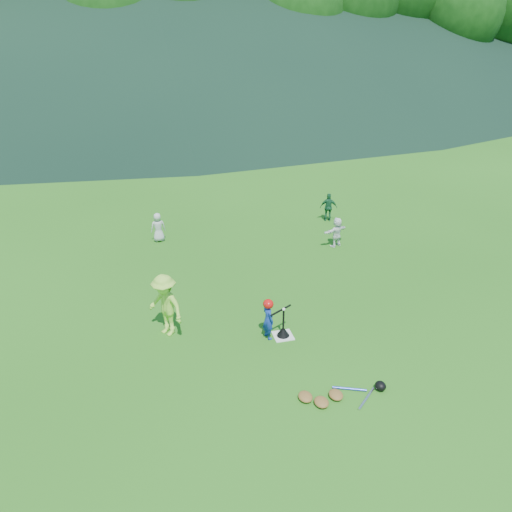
{
  "coord_description": "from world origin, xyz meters",
  "views": [
    {
      "loc": [
        -3.05,
        -9.17,
        6.85
      ],
      "look_at": [
        0.0,
        2.5,
        0.9
      ],
      "focal_mm": 35.0,
      "sensor_mm": 36.0,
      "label": 1
    }
  ],
  "objects_px": {
    "equipment_pile": "(336,395)",
    "fielder_c": "(329,207)",
    "home_plate": "(283,336)",
    "adult_coach": "(165,305)",
    "fielder_a": "(158,227)",
    "batter_child": "(268,319)",
    "fielder_d": "(337,232)",
    "batting_tee": "(283,331)"
  },
  "relations": [
    {
      "from": "equipment_pile",
      "to": "fielder_c",
      "type": "bearing_deg",
      "value": 68.98
    },
    {
      "from": "fielder_c",
      "to": "home_plate",
      "type": "bearing_deg",
      "value": 80.05
    },
    {
      "from": "adult_coach",
      "to": "fielder_a",
      "type": "xyz_separation_m",
      "value": [
        0.25,
        5.38,
        -0.29
      ]
    },
    {
      "from": "batter_child",
      "to": "fielder_c",
      "type": "xyz_separation_m",
      "value": [
        4.07,
        6.38,
        0.02
      ]
    },
    {
      "from": "fielder_a",
      "to": "fielder_c",
      "type": "relative_size",
      "value": 0.94
    },
    {
      "from": "fielder_d",
      "to": "batting_tee",
      "type": "distance_m",
      "value": 5.37
    },
    {
      "from": "home_plate",
      "to": "batting_tee",
      "type": "distance_m",
      "value": 0.12
    },
    {
      "from": "batter_child",
      "to": "batting_tee",
      "type": "relative_size",
      "value": 1.45
    },
    {
      "from": "home_plate",
      "to": "batting_tee",
      "type": "height_order",
      "value": "batting_tee"
    },
    {
      "from": "equipment_pile",
      "to": "fielder_d",
      "type": "bearing_deg",
      "value": 67.23
    },
    {
      "from": "home_plate",
      "to": "fielder_c",
      "type": "distance_m",
      "value": 7.44
    },
    {
      "from": "home_plate",
      "to": "equipment_pile",
      "type": "distance_m",
      "value": 2.28
    },
    {
      "from": "batter_child",
      "to": "batting_tee",
      "type": "height_order",
      "value": "batter_child"
    },
    {
      "from": "fielder_d",
      "to": "adult_coach",
      "type": "bearing_deg",
      "value": 10.94
    },
    {
      "from": "batting_tee",
      "to": "batter_child",
      "type": "bearing_deg",
      "value": 172.58
    },
    {
      "from": "batter_child",
      "to": "adult_coach",
      "type": "distance_m",
      "value": 2.38
    },
    {
      "from": "home_plate",
      "to": "fielder_d",
      "type": "relative_size",
      "value": 0.46
    },
    {
      "from": "fielder_a",
      "to": "batting_tee",
      "type": "relative_size",
      "value": 1.43
    },
    {
      "from": "fielder_c",
      "to": "batter_child",
      "type": "bearing_deg",
      "value": 77.54
    },
    {
      "from": "batting_tee",
      "to": "fielder_a",
      "type": "bearing_deg",
      "value": 110.8
    },
    {
      "from": "adult_coach",
      "to": "batting_tee",
      "type": "distance_m",
      "value": 2.8
    },
    {
      "from": "batter_child",
      "to": "fielder_a",
      "type": "xyz_separation_m",
      "value": [
        -1.99,
        6.14,
        -0.01
      ]
    },
    {
      "from": "adult_coach",
      "to": "fielder_a",
      "type": "relative_size",
      "value": 1.59
    },
    {
      "from": "fielder_c",
      "to": "equipment_pile",
      "type": "xyz_separation_m",
      "value": [
        -3.33,
        -8.67,
        -0.45
      ]
    },
    {
      "from": "adult_coach",
      "to": "fielder_d",
      "type": "xyz_separation_m",
      "value": [
        5.75,
        3.53,
        -0.28
      ]
    },
    {
      "from": "fielder_a",
      "to": "batting_tee",
      "type": "distance_m",
      "value": 6.62
    },
    {
      "from": "home_plate",
      "to": "batter_child",
      "type": "relative_size",
      "value": 0.46
    },
    {
      "from": "home_plate",
      "to": "batter_child",
      "type": "height_order",
      "value": "batter_child"
    },
    {
      "from": "batting_tee",
      "to": "equipment_pile",
      "type": "height_order",
      "value": "batting_tee"
    },
    {
      "from": "fielder_d",
      "to": "equipment_pile",
      "type": "height_order",
      "value": "fielder_d"
    },
    {
      "from": "batter_child",
      "to": "fielder_d",
      "type": "bearing_deg",
      "value": -53.51
    },
    {
      "from": "batter_child",
      "to": "adult_coach",
      "type": "relative_size",
      "value": 0.64
    },
    {
      "from": "batter_child",
      "to": "fielder_d",
      "type": "distance_m",
      "value": 5.54
    },
    {
      "from": "adult_coach",
      "to": "batting_tee",
      "type": "xyz_separation_m",
      "value": [
        2.6,
        -0.8,
        -0.64
      ]
    },
    {
      "from": "batter_child",
      "to": "fielder_a",
      "type": "distance_m",
      "value": 6.45
    },
    {
      "from": "fielder_d",
      "to": "equipment_pile",
      "type": "bearing_deg",
      "value": 46.65
    },
    {
      "from": "home_plate",
      "to": "adult_coach",
      "type": "bearing_deg",
      "value": 162.82
    },
    {
      "from": "home_plate",
      "to": "adult_coach",
      "type": "height_order",
      "value": "adult_coach"
    },
    {
      "from": "adult_coach",
      "to": "fielder_a",
      "type": "bearing_deg",
      "value": 138.98
    },
    {
      "from": "home_plate",
      "to": "adult_coach",
      "type": "relative_size",
      "value": 0.29
    },
    {
      "from": "fielder_c",
      "to": "adult_coach",
      "type": "bearing_deg",
      "value": 61.76
    },
    {
      "from": "home_plate",
      "to": "batter_child",
      "type": "distance_m",
      "value": 0.6
    }
  ]
}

